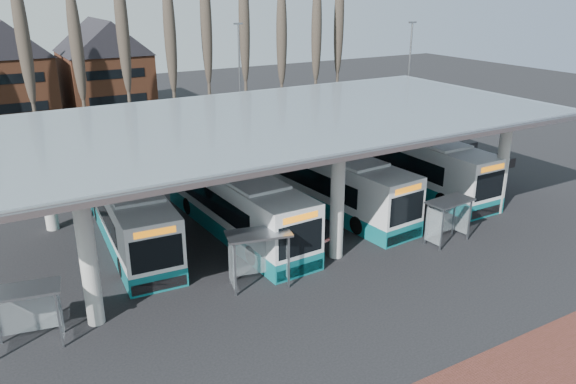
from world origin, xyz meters
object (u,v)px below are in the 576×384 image
bus_0 (129,211)px  bus_1 (235,202)px  bus_2 (329,181)px  bus_3 (413,162)px  shelter_0 (25,303)px  shelter_2 (447,211)px  shelter_1 (258,246)px

bus_0 → bus_1: 5.76m
bus_1 → bus_2: bus_2 is taller
bus_3 → shelter_0: 26.13m
shelter_2 → shelter_0: bearing=171.2°
shelter_1 → bus_3: bearing=37.0°
shelter_2 → bus_1: bearing=137.1°
shelter_0 → bus_2: bearing=30.0°
bus_0 → bus_1: bearing=-13.8°
bus_2 → shelter_0: (-18.08, -6.23, 0.08)m
bus_0 → shelter_2: size_ratio=4.66×
bus_0 → shelter_2: bearing=-27.0°
bus_3 → shelter_0: (-25.29, -6.56, 0.07)m
shelter_0 → bus_0: bearing=62.7°
bus_2 → shelter_0: bearing=-165.5°
bus_1 → bus_2: size_ratio=0.99×
bus_0 → shelter_1: (3.78, -7.90, 0.30)m
bus_0 → shelter_1: 8.76m
bus_2 → shelter_1: bearing=-146.3°
bus_1 → bus_3: 13.85m
bus_2 → bus_3: bus_3 is taller
bus_0 → bus_2: 12.18m
bus_2 → shelter_0: size_ratio=4.63×
bus_1 → shelter_1: size_ratio=4.18×
bus_2 → shelter_2: size_ratio=4.84×
bus_1 → bus_2: 6.63m
bus_0 → shelter_2: 17.12m
shelter_1 → shelter_2: size_ratio=1.15×
bus_1 → bus_0: bearing=159.6°
shelter_0 → shelter_2: size_ratio=1.05×
bus_0 → bus_3: size_ratio=0.97×
shelter_0 → bus_3: bearing=25.5°
bus_3 → shelter_1: 17.00m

